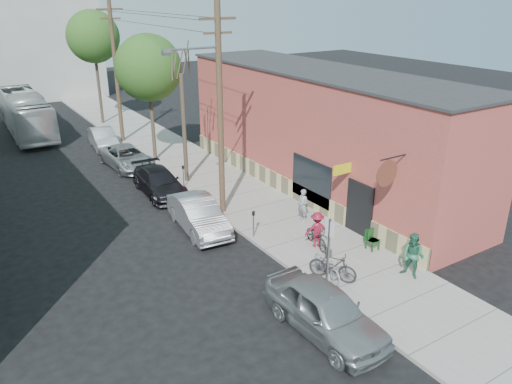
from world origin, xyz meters
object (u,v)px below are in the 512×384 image
patron_green (413,256)px  car_3 (127,157)px  parking_meter_far (183,173)px  utility_pole_near (219,108)px  cyclist (317,229)px  bus (26,114)px  parking_meter_near (253,220)px  tree_bare (184,129)px  sign_post (329,247)px  patron_grey (303,205)px  car_4 (103,139)px  car_2 (159,182)px  parked_bike_b (327,265)px  patio_chair_b (373,240)px  tree_leafy_far (93,37)px  car_1 (198,215)px  parked_bike_a (333,266)px  car_0 (325,310)px  patio_chair_a (372,240)px  tree_leafy_mid (148,68)px

patron_green → car_3: patron_green is taller
parking_meter_far → utility_pole_near: (0.14, -4.19, 4.43)m
cyclist → bus: bearing=-53.7°
parking_meter_near → bus: bus is taller
utility_pole_near → tree_bare: utility_pole_near is taller
cyclist → sign_post: bearing=79.6°
parking_meter_far → car_3: parking_meter_far is taller
patron_grey → patron_green: bearing=-8.2°
utility_pole_near → patron_grey: utility_pole_near is taller
tree_bare → car_4: bearing=101.7°
utility_pole_near → car_2: utility_pole_near is taller
parked_bike_b → bus: 30.04m
bus → sign_post: bearing=-78.6°
patio_chair_b → tree_leafy_far: bearing=74.5°
parking_meter_far → bus: 18.38m
utility_pole_near → cyclist: bearing=-73.0°
cyclist → car_2: (-3.27, 9.68, -0.25)m
car_1 → car_3: size_ratio=0.95×
tree_leafy_far → patron_green: size_ratio=4.97×
patron_green → utility_pole_near: bearing=-175.8°
patio_chair_b → car_2: bearing=92.8°
parking_meter_near → car_4: car_4 is taller
sign_post → parking_meter_near: 5.04m
tree_leafy_far → cyclist: bearing=-87.3°
patron_green → parked_bike_a: (-2.70, 1.48, -0.34)m
car_2 → car_3: 5.33m
car_0 → car_3: bearing=88.1°
patron_green → patio_chair_a: bearing=158.0°
car_3 → parked_bike_b: bearing=-86.6°
parking_meter_far → bus: (-5.28, 17.59, 0.61)m
utility_pole_near → car_1: 5.07m
utility_pole_near → car_3: size_ratio=2.05×
parking_meter_far → patron_grey: 7.81m
car_0 → car_2: (0.12, 14.28, -0.13)m
parking_meter_near → tree_leafy_mid: bearing=87.6°
tree_leafy_mid → car_3: 5.75m
car_3 → cyclist: bearing=-81.0°
sign_post → parking_meter_far: 12.42m
cyclist → tree_leafy_mid: bearing=-63.5°
patio_chair_a → parked_bike_b: size_ratio=0.44×
patron_grey → car_3: size_ratio=0.33×
patron_grey → sign_post: bearing=-40.6°
patio_chair_b → car_3: 17.33m
patron_grey → parking_meter_far: bearing=-170.4°
parking_meter_far → tree_bare: size_ratio=0.20×
sign_post → patio_chair_a: (3.54, 1.22, -1.24)m
car_2 → patron_grey: bearing=-56.7°
tree_bare → parking_meter_near: bearing=-93.8°
car_0 → car_4: car_0 is taller
utility_pole_near → patron_green: 10.84m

